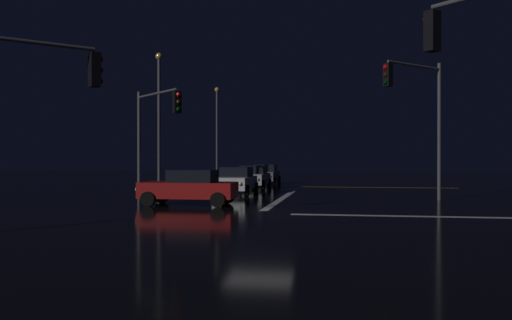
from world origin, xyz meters
TOP-DOWN VIEW (x-y plane):
  - ground at (0.00, 0.00)m, footprint 120.00×120.00m
  - stop_line_north at (0.00, 7.41)m, footprint 0.35×12.62m
  - centre_line_ns at (0.00, 19.01)m, footprint 22.00×0.15m
  - crosswalk_bar_east at (7.51, 0.00)m, footprint 12.62×0.40m
  - sedan_white at (-2.94, 10.29)m, footprint 2.02×4.33m
  - sedan_silver at (-2.94, 16.23)m, footprint 2.02×4.33m
  - sedan_gray at (-2.96, 22.10)m, footprint 2.02×4.33m
  - sedan_red_crossing at (-3.64, 3.16)m, footprint 4.33×2.02m
  - traffic_signal_nw at (-6.41, 6.41)m, footprint 3.44×3.44m
  - traffic_signal_ne at (6.71, 6.71)m, footprint 3.01×3.01m
  - traffic_signal_se at (6.79, -6.79)m, footprint 2.72×2.72m
  - traffic_signal_sw at (-6.30, -6.30)m, footprint 3.70×3.70m
  - streetlamp_left_far at (-8.51, 29.01)m, footprint 0.44×0.44m
  - streetlamp_left_near at (-8.51, 13.01)m, footprint 0.44×0.44m

SIDE VIEW (x-z plane):
  - ground at x=0.00m, z-range -0.10..0.00m
  - stop_line_north at x=0.00m, z-range 0.00..0.01m
  - centre_line_ns at x=0.00m, z-range 0.00..0.01m
  - crosswalk_bar_east at x=7.51m, z-range 0.00..0.01m
  - sedan_white at x=-2.94m, z-range 0.02..1.59m
  - sedan_silver at x=-2.94m, z-range 0.02..1.59m
  - sedan_gray at x=-2.96m, z-range 0.02..1.59m
  - sedan_red_crossing at x=-3.64m, z-range 0.02..1.59m
  - traffic_signal_nw at x=-6.41m, z-range 1.11..6.79m
  - traffic_signal_sw at x=-6.30m, z-range 1.14..6.88m
  - traffic_signal_se at x=6.79m, z-range 1.16..7.48m
  - traffic_signal_ne at x=6.71m, z-range 1.25..8.03m
  - streetlamp_left_far at x=-8.51m, z-range 0.68..9.35m
  - streetlamp_left_near at x=-8.51m, z-range 0.69..9.49m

